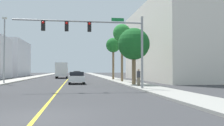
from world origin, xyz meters
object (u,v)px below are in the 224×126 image
at_px(palm_far, 113,46).
at_px(pedestrian, 139,77).
at_px(car_white, 77,78).
at_px(palm_near, 134,44).
at_px(street_lamp, 4,46).
at_px(delivery_truck, 62,70).
at_px(palm_mid, 122,34).
at_px(car_black, 77,74).
at_px(traffic_signal_mast, 100,34).

relative_size(palm_far, pedestrian, 4.13).
bearing_deg(car_white, palm_near, -34.56).
bearing_deg(palm_far, palm_near, -89.53).
bearing_deg(palm_far, car_white, -122.64).
relative_size(street_lamp, delivery_truck, 1.01).
bearing_deg(palm_mid, pedestrian, -90.65).
relative_size(palm_mid, delivery_truck, 1.01).
relative_size(street_lamp, car_black, 2.10).
xyz_separation_m(palm_far, delivery_truck, (-9.22, 11.62, -4.13)).
relative_size(palm_far, car_white, 1.61).
height_order(palm_far, car_black, palm_far).
distance_m(delivery_truck, pedestrian, 29.45).
relative_size(car_black, car_white, 0.89).
bearing_deg(car_white, palm_mid, 22.83).
bearing_deg(pedestrian, delivery_truck, -69.83).
bearing_deg(palm_near, pedestrian, -91.91).
relative_size(palm_near, pedestrian, 3.68).
height_order(street_lamp, car_white, street_lamp).
bearing_deg(palm_near, delivery_truck, 110.00).
distance_m(palm_mid, pedestrian, 10.99).
relative_size(street_lamp, pedestrian, 4.78).
bearing_deg(delivery_truck, pedestrian, -72.85).
height_order(palm_near, car_white, palm_near).
height_order(car_black, car_white, car_white).
height_order(street_lamp, palm_far, street_lamp).
height_order(street_lamp, palm_near, street_lamp).
bearing_deg(palm_mid, street_lamp, -173.27).
distance_m(street_lamp, palm_near, 16.08).
bearing_deg(palm_mid, traffic_signal_mast, -109.29).
relative_size(palm_near, car_white, 1.44).
distance_m(palm_far, car_black, 23.92).
xyz_separation_m(palm_mid, delivery_truck, (-9.36, 18.64, -5.12)).
xyz_separation_m(street_lamp, palm_mid, (15.24, 1.80, 2.17)).
height_order(traffic_signal_mast, car_white, traffic_signal_mast).
relative_size(palm_far, delivery_truck, 0.88).
xyz_separation_m(delivery_truck, pedestrian, (9.26, -27.95, -0.70)).
relative_size(palm_near, delivery_truck, 0.78).
bearing_deg(palm_far, pedestrian, -89.86).
height_order(palm_near, palm_far, palm_far).
height_order(palm_mid, car_white, palm_mid).
height_order(street_lamp, delivery_truck, street_lamp).
height_order(traffic_signal_mast, car_black, traffic_signal_mast).
bearing_deg(palm_near, palm_far, 90.47).
bearing_deg(car_black, palm_far, -76.56).
relative_size(traffic_signal_mast, pedestrian, 6.45).
distance_m(palm_mid, car_black, 30.84).
xyz_separation_m(palm_near, pedestrian, (-0.08, -2.30, -3.62)).
bearing_deg(traffic_signal_mast, car_white, 100.66).
relative_size(palm_near, palm_mid, 0.78).
relative_size(palm_mid, palm_far, 1.15).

